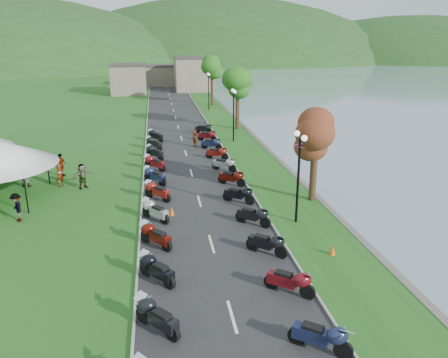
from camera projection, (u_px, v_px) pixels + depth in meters
name	position (u px, v px, depth m)	size (l,w,h in m)	color
road	(182.00, 138.00, 44.25)	(7.00, 120.00, 0.02)	#2C2C2E
hills_backdrop	(159.00, 60.00, 194.55)	(360.00, 120.00, 76.00)	#285621
far_building	(157.00, 76.00, 85.45)	(18.00, 16.00, 5.00)	gray
moto_row_left	(157.00, 237.00, 21.26)	(2.60, 48.22, 1.10)	#331411
moto_row_right	(240.00, 194.00, 26.94)	(2.60, 43.24, 1.10)	#331411
tree_lakeside	(315.00, 150.00, 26.59)	(2.33, 2.33, 6.47)	#2D751C
pedestrian_a	(61.00, 186.00, 30.09)	(0.64, 0.47, 1.74)	slate
pedestrian_b	(26.00, 186.00, 30.06)	(0.84, 0.46, 1.73)	slate
pedestrian_c	(19.00, 221.00, 24.43)	(1.05, 0.44, 1.63)	slate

